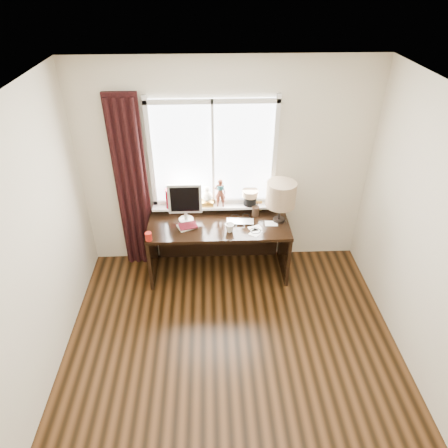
{
  "coord_description": "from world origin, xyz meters",
  "views": [
    {
      "loc": [
        -0.2,
        -2.36,
        3.43
      ],
      "look_at": [
        -0.05,
        1.25,
        1.0
      ],
      "focal_mm": 32.0,
      "sensor_mm": 36.0,
      "label": 1
    }
  ],
  "objects_px": {
    "red_cup": "(149,236)",
    "monitor": "(185,200)",
    "table_lamp": "(281,195)",
    "desk": "(218,236)",
    "mug": "(230,227)",
    "laptop": "(240,222)"
  },
  "relations": [
    {
      "from": "mug",
      "to": "red_cup",
      "type": "height_order",
      "value": "mug"
    },
    {
      "from": "red_cup",
      "to": "monitor",
      "type": "bearing_deg",
      "value": 44.56
    },
    {
      "from": "red_cup",
      "to": "table_lamp",
      "type": "xyz_separation_m",
      "value": [
        1.53,
        0.34,
        0.31
      ]
    },
    {
      "from": "red_cup",
      "to": "table_lamp",
      "type": "relative_size",
      "value": 0.19
    },
    {
      "from": "red_cup",
      "to": "monitor",
      "type": "xyz_separation_m",
      "value": [
        0.41,
        0.4,
        0.23
      ]
    },
    {
      "from": "desk",
      "to": "monitor",
      "type": "bearing_deg",
      "value": 179.46
    },
    {
      "from": "laptop",
      "to": "table_lamp",
      "type": "distance_m",
      "value": 0.59
    },
    {
      "from": "laptop",
      "to": "monitor",
      "type": "distance_m",
      "value": 0.71
    },
    {
      "from": "red_cup",
      "to": "laptop",
      "type": "bearing_deg",
      "value": 16.51
    },
    {
      "from": "laptop",
      "to": "mug",
      "type": "height_order",
      "value": "mug"
    },
    {
      "from": "desk",
      "to": "table_lamp",
      "type": "height_order",
      "value": "table_lamp"
    },
    {
      "from": "mug",
      "to": "monitor",
      "type": "distance_m",
      "value": 0.62
    },
    {
      "from": "laptop",
      "to": "monitor",
      "type": "xyz_separation_m",
      "value": [
        -0.66,
        0.08,
        0.27
      ]
    },
    {
      "from": "desk",
      "to": "monitor",
      "type": "distance_m",
      "value": 0.65
    },
    {
      "from": "table_lamp",
      "to": "laptop",
      "type": "bearing_deg",
      "value": -177.37
    },
    {
      "from": "monitor",
      "to": "laptop",
      "type": "bearing_deg",
      "value": -7.32
    },
    {
      "from": "red_cup",
      "to": "desk",
      "type": "relative_size",
      "value": 0.06
    },
    {
      "from": "table_lamp",
      "to": "monitor",
      "type": "bearing_deg",
      "value": 176.8
    },
    {
      "from": "monitor",
      "to": "table_lamp",
      "type": "relative_size",
      "value": 0.94
    },
    {
      "from": "desk",
      "to": "monitor",
      "type": "xyz_separation_m",
      "value": [
        -0.39,
        0.0,
        0.52
      ]
    },
    {
      "from": "laptop",
      "to": "red_cup",
      "type": "xyz_separation_m",
      "value": [
        -1.07,
        -0.32,
        0.04
      ]
    },
    {
      "from": "mug",
      "to": "table_lamp",
      "type": "xyz_separation_m",
      "value": [
        0.61,
        0.2,
        0.31
      ]
    }
  ]
}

